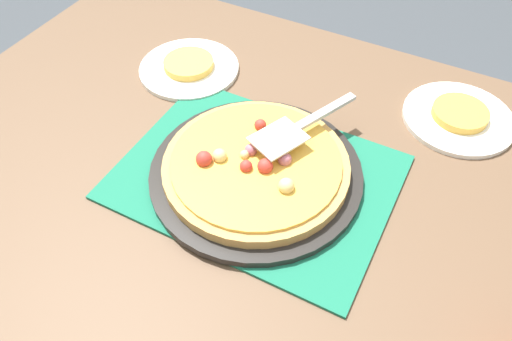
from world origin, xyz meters
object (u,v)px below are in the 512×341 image
at_px(served_slice_right, 189,64).
at_px(pizza_pan, 256,173).
at_px(served_slice_left, 460,113).
at_px(plate_near_left, 458,118).
at_px(pizza_server, 299,127).
at_px(plate_far_right, 189,69).
at_px(pizza, 256,165).

bearing_deg(served_slice_right, pizza_pan, -37.20).
bearing_deg(served_slice_right, served_slice_left, 11.34).
height_order(plate_near_left, pizza_server, pizza_server).
relative_size(plate_far_right, served_slice_right, 2.00).
bearing_deg(pizza, plate_near_left, 48.47).
height_order(pizza_pan, served_slice_left, served_slice_left).
bearing_deg(served_slice_left, served_slice_right, -168.66).
bearing_deg(plate_near_left, pizza_server, -136.48).
bearing_deg(served_slice_left, pizza_server, -136.48).
bearing_deg(pizza, pizza_pan, 51.91).
bearing_deg(pizza_server, plate_far_right, 159.01).
distance_m(pizza_pan, pizza, 0.02).
relative_size(pizza, served_slice_right, 3.00).
xyz_separation_m(served_slice_right, pizza_server, (0.32, -0.12, 0.05)).
height_order(plate_far_right, served_slice_left, served_slice_left).
xyz_separation_m(plate_far_right, served_slice_right, (0.00, 0.00, 0.01)).
distance_m(pizza, served_slice_right, 0.35).
bearing_deg(plate_near_left, plate_far_right, -168.66).
bearing_deg(served_slice_right, pizza_server, -20.99).
distance_m(pizza_pan, served_slice_left, 0.43).
xyz_separation_m(pizza, served_slice_left, (0.29, 0.33, -0.02)).
bearing_deg(plate_far_right, plate_near_left, 11.34).
height_order(pizza_pan, plate_near_left, pizza_pan).
distance_m(served_slice_left, served_slice_right, 0.58).
bearing_deg(pizza_pan, plate_far_right, 142.80).
xyz_separation_m(plate_far_right, served_slice_left, (0.57, 0.11, 0.01)).
bearing_deg(plate_near_left, pizza, -131.53).
distance_m(pizza_pan, served_slice_right, 0.35).
bearing_deg(plate_far_right, served_slice_left, 11.34).
height_order(plate_far_right, pizza_server, pizza_server).
bearing_deg(pizza, pizza_server, 65.94).
height_order(served_slice_right, pizza_server, pizza_server).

